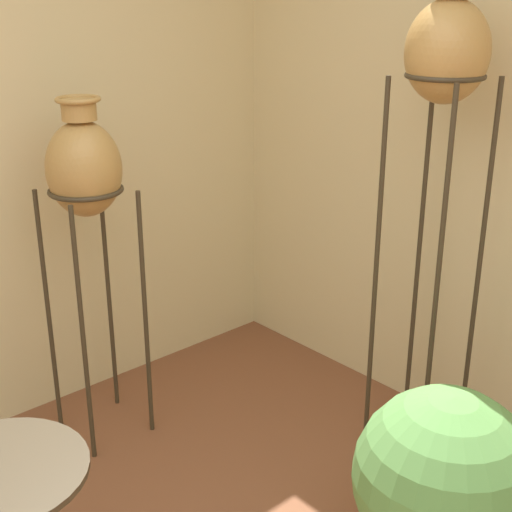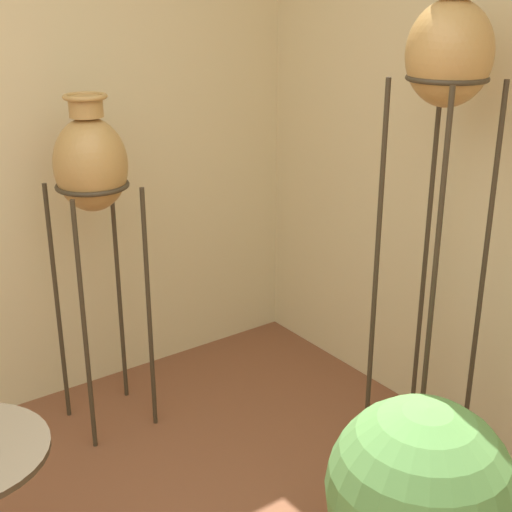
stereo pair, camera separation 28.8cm
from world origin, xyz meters
name	(u,v)px [view 1 (the left image)]	position (x,y,z in m)	size (l,w,h in m)	color
vase_stand_tall	(446,66)	(1.74, 0.67, 1.62)	(0.31, 0.31, 1.92)	#382D1E
vase_stand_medium	(84,174)	(0.81, 1.68, 1.19)	(0.32, 0.32, 1.49)	#382D1E
potted_plant	(444,488)	(1.16, 0.15, 0.38)	(0.59, 0.59, 0.72)	olive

